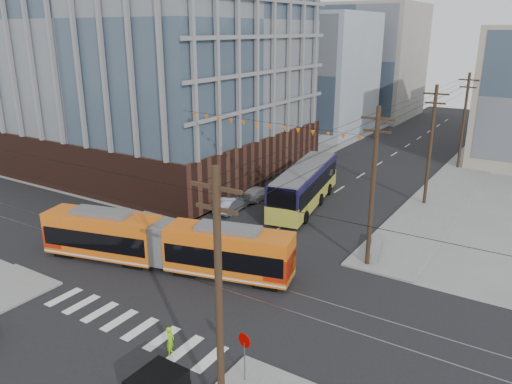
# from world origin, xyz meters

# --- Properties ---
(ground) EXTENTS (160.00, 160.00, 0.00)m
(ground) POSITION_xyz_m (0.00, 0.00, 0.00)
(ground) COLOR slate
(office_building) EXTENTS (30.00, 25.00, 28.60)m
(office_building) POSITION_xyz_m (-22.00, 23.00, 14.30)
(office_building) COLOR #381E16
(office_building) RESTS_ON ground
(bg_bldg_nw_near) EXTENTS (18.00, 16.00, 18.00)m
(bg_bldg_nw_near) POSITION_xyz_m (-17.00, 52.00, 9.00)
(bg_bldg_nw_near) COLOR #8C99A5
(bg_bldg_nw_near) RESTS_ON ground
(bg_bldg_nw_far) EXTENTS (16.00, 18.00, 20.00)m
(bg_bldg_nw_far) POSITION_xyz_m (-14.00, 72.00, 10.00)
(bg_bldg_nw_far) COLOR gray
(bg_bldg_nw_far) RESTS_ON ground
(utility_pole_near) EXTENTS (0.30, 0.30, 11.00)m
(utility_pole_near) POSITION_xyz_m (8.50, -6.00, 5.50)
(utility_pole_near) COLOR black
(utility_pole_near) RESTS_ON ground
(utility_pole_far) EXTENTS (0.30, 0.30, 11.00)m
(utility_pole_far) POSITION_xyz_m (8.50, 56.00, 5.50)
(utility_pole_far) COLOR black
(utility_pole_far) RESTS_ON ground
(streetcar) EXTENTS (17.95, 6.85, 3.45)m
(streetcar) POSITION_xyz_m (-3.22, 3.41, 1.72)
(streetcar) COLOR #D95F12
(streetcar) RESTS_ON ground
(city_bus) EXTENTS (5.28, 13.56, 3.76)m
(city_bus) POSITION_xyz_m (-0.89, 19.83, 1.88)
(city_bus) COLOR #161239
(city_bus) RESTS_ON ground
(parked_car_silver) EXTENTS (1.79, 4.36, 1.41)m
(parked_car_silver) POSITION_xyz_m (-5.61, 14.93, 0.70)
(parked_car_silver) COLOR #A2A7B7
(parked_car_silver) RESTS_ON ground
(parked_car_white) EXTENTS (2.06, 4.33, 1.22)m
(parked_car_white) POSITION_xyz_m (-5.37, 19.05, 0.61)
(parked_car_white) COLOR silver
(parked_car_white) RESTS_ON ground
(parked_car_grey) EXTENTS (2.31, 4.84, 1.33)m
(parked_car_grey) POSITION_xyz_m (-5.07, 23.16, 0.67)
(parked_car_grey) COLOR #47484B
(parked_car_grey) RESTS_ON ground
(pedestrian) EXTENTS (0.55, 0.65, 1.51)m
(pedestrian) POSITION_xyz_m (3.67, -3.72, 0.76)
(pedestrian) COLOR #87E10F
(pedestrian) RESTS_ON ground
(stop_sign) EXTENTS (0.87, 0.87, 2.45)m
(stop_sign) POSITION_xyz_m (8.00, -3.53, 1.23)
(stop_sign) COLOR #9C0300
(stop_sign) RESTS_ON ground
(jersey_barrier) EXTENTS (1.87, 4.10, 0.80)m
(jersey_barrier) POSITION_xyz_m (8.30, 13.23, 0.40)
(jersey_barrier) COLOR #5E5E5E
(jersey_barrier) RESTS_ON ground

